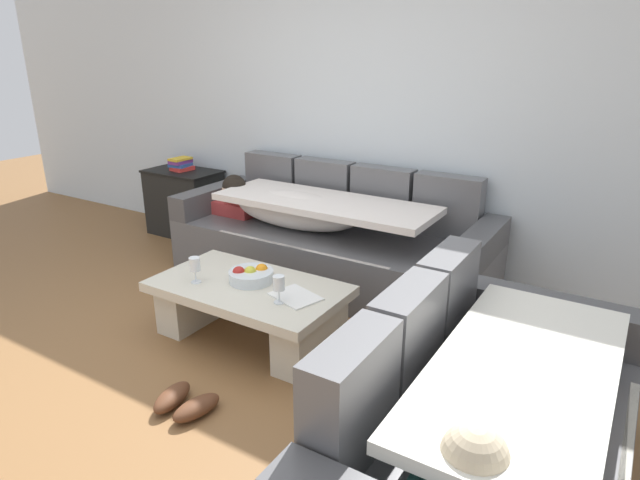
{
  "coord_description": "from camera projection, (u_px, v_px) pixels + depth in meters",
  "views": [
    {
      "loc": [
        2.06,
        -1.8,
        1.77
      ],
      "look_at": [
        0.27,
        1.08,
        0.55
      ],
      "focal_mm": 30.36,
      "sensor_mm": 36.0,
      "label": 1
    }
  ],
  "objects": [
    {
      "name": "fruit_bowl",
      "position": [
        251.0,
        275.0,
        3.38
      ],
      "size": [
        0.28,
        0.28,
        0.1
      ],
      "color": "silver",
      "rests_on": "coffee_table"
    },
    {
      "name": "ground_plane",
      "position": [
        179.0,
        377.0,
        3.06
      ],
      "size": [
        14.0,
        14.0,
        0.0
      ],
      "primitive_type": "plane",
      "color": "brown"
    },
    {
      "name": "wine_glass_near_left",
      "position": [
        195.0,
        265.0,
        3.33
      ],
      "size": [
        0.07,
        0.07,
        0.17
      ],
      "color": "silver",
      "rests_on": "coffee_table"
    },
    {
      "name": "wine_glass_near_right",
      "position": [
        279.0,
        284.0,
        3.07
      ],
      "size": [
        0.07,
        0.07,
        0.17
      ],
      "color": "silver",
      "rests_on": "coffee_table"
    },
    {
      "name": "back_wall",
      "position": [
        361.0,
        102.0,
        4.33
      ],
      "size": [
        9.0,
        0.1,
        2.7
      ],
      "primitive_type": "cube",
      "color": "silver",
      "rests_on": "ground_plane"
    },
    {
      "name": "book_stack_on_cabinet",
      "position": [
        181.0,
        164.0,
        5.2
      ],
      "size": [
        0.2,
        0.22,
        0.12
      ],
      "color": "red",
      "rests_on": "side_cabinet"
    },
    {
      "name": "coffee_table",
      "position": [
        249.0,
        305.0,
        3.39
      ],
      "size": [
        1.2,
        0.68,
        0.38
      ],
      "color": "beige",
      "rests_on": "ground_plane"
    },
    {
      "name": "pair_of_shoes",
      "position": [
        184.0,
        402.0,
        2.77
      ],
      "size": [
        0.34,
        0.29,
        0.09
      ],
      "color": "#59331E",
      "rests_on": "ground_plane"
    },
    {
      "name": "couch_along_wall",
      "position": [
        326.0,
        240.0,
        4.26
      ],
      "size": [
        2.5,
        0.92,
        0.88
      ],
      "color": "#5A5A5D",
      "rests_on": "ground_plane"
    },
    {
      "name": "couch_near_window",
      "position": [
        488.0,
        437.0,
        2.1
      ],
      "size": [
        0.92,
        1.77,
        0.88
      ],
      "rotation": [
        0.0,
        0.0,
        1.57
      ],
      "color": "#5A5A5D",
      "rests_on": "ground_plane"
    },
    {
      "name": "side_cabinet",
      "position": [
        185.0,
        202.0,
        5.31
      ],
      "size": [
        0.72,
        0.44,
        0.64
      ],
      "color": "black",
      "rests_on": "ground_plane"
    },
    {
      "name": "open_magazine",
      "position": [
        296.0,
        297.0,
        3.17
      ],
      "size": [
        0.33,
        0.28,
        0.01
      ],
      "primitive_type": "cube",
      "rotation": [
        0.0,
        0.0,
        -0.3
      ],
      "color": "white",
      "rests_on": "coffee_table"
    }
  ]
}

